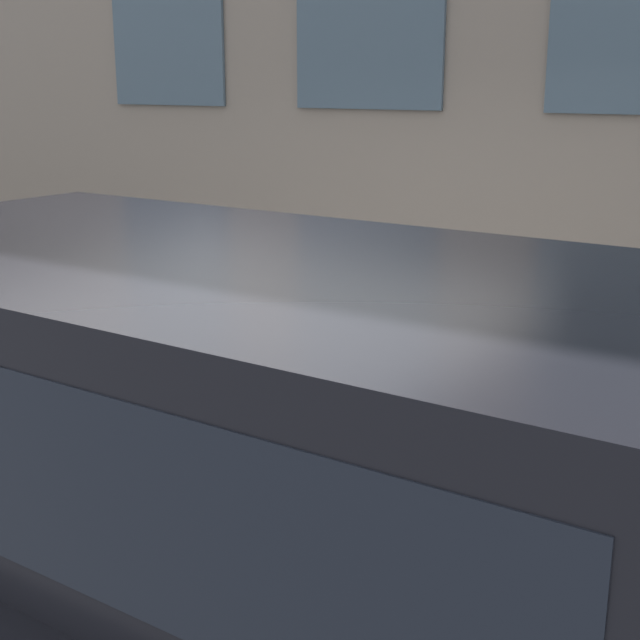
% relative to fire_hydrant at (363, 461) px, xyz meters
% --- Properties ---
extents(ground_plane, '(80.00, 80.00, 0.00)m').
position_rel_fire_hydrant_xyz_m(ground_plane, '(-0.44, 0.51, -0.49)').
color(ground_plane, '#38383A').
extents(sidewalk, '(3.00, 60.00, 0.14)m').
position_rel_fire_hydrant_xyz_m(sidewalk, '(1.06, 0.51, -0.42)').
color(sidewalk, '#B2ADA3').
rests_on(sidewalk, ground_plane).
extents(fire_hydrant, '(0.33, 0.45, 0.68)m').
position_rel_fire_hydrant_xyz_m(fire_hydrant, '(0.00, 0.00, 0.00)').
color(fire_hydrant, red).
rests_on(fire_hydrant, sidewalk).
extents(person, '(0.33, 0.22, 1.36)m').
position_rel_fire_hydrant_xyz_m(person, '(0.35, 0.77, 0.47)').
color(person, '#726651').
rests_on(person, sidewalk).
extents(parked_truck_charcoal_near, '(1.82, 5.05, 1.85)m').
position_rel_fire_hydrant_xyz_m(parked_truck_charcoal_near, '(-1.55, -0.36, 0.55)').
color(parked_truck_charcoal_near, black).
rests_on(parked_truck_charcoal_near, ground_plane).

